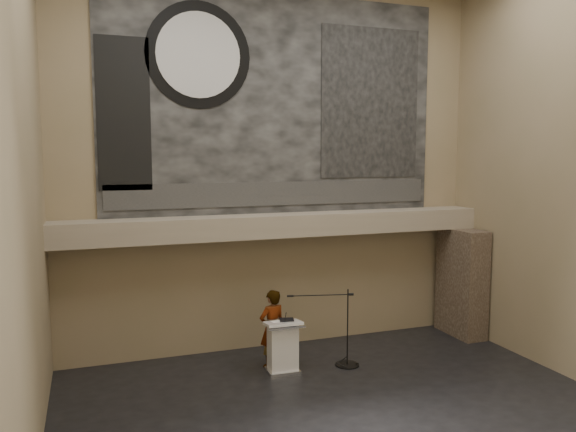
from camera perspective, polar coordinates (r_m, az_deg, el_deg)
name	(u,v)px	position (r m, az deg, el deg)	size (l,w,h in m)	color
floor	(350,417)	(10.47, 6.30, -19.60)	(10.00, 10.00, 0.00)	black
wall_back	(276,168)	(13.13, -1.19, 4.92)	(10.00, 0.02, 8.50)	#857654
wall_front	(532,186)	(6.11, 23.52, 2.82)	(10.00, 0.02, 8.50)	#857654
wall_left	(23,177)	(8.49, -25.33, 3.57)	(0.02, 8.00, 8.50)	#857654
soffit	(282,225)	(12.85, -0.60, -0.92)	(10.00, 0.80, 0.50)	gray
sprinkler_left	(214,241)	(12.41, -7.53, -2.54)	(0.04, 0.04, 0.06)	#B2893D
sprinkler_right	(357,233)	(13.58, 7.07, -1.77)	(0.04, 0.04, 0.06)	#B2893D
banner	(277,105)	(13.15, -1.16, 11.25)	(8.00, 0.05, 5.00)	black
banner_text_strip	(277,194)	(13.09, -1.08, 2.29)	(7.76, 0.02, 0.55)	#2C2C2C
banner_clock_rim	(198,55)	(12.78, -9.08, 15.84)	(2.30, 2.30, 0.02)	black
banner_clock_face	(199,55)	(12.76, -9.07, 15.85)	(1.84, 1.84, 0.02)	silver
banner_building_print	(371,103)	(14.07, 8.38, 11.27)	(2.60, 0.02, 3.60)	black
banner_brick_print	(124,114)	(12.42, -16.36, 9.90)	(1.10, 0.02, 3.20)	black
stone_pier	(462,282)	(14.92, 17.23, -6.43)	(0.60, 1.40, 2.70)	#403227
lectern	(283,347)	(12.04, -0.53, -13.17)	(0.77, 0.56, 1.14)	silver
binder	(287,320)	(11.92, -0.13, -10.51)	(0.29, 0.23, 0.04)	black
papers	(278,322)	(11.81, -0.99, -10.75)	(0.22, 0.30, 0.01)	white
speaker_person	(272,328)	(12.27, -1.62, -11.35)	(0.62, 0.40, 1.69)	beige
mic_stand	(345,353)	(12.58, 5.81, -13.72)	(1.55, 0.57, 1.69)	black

